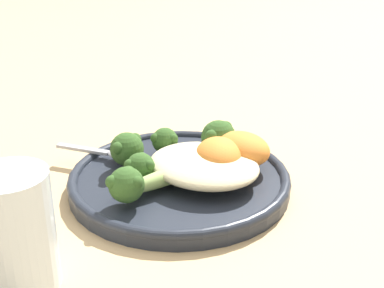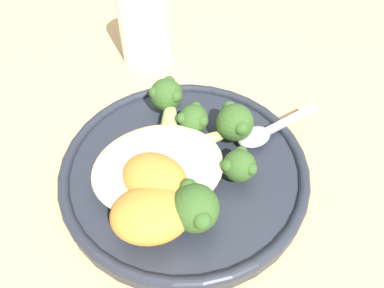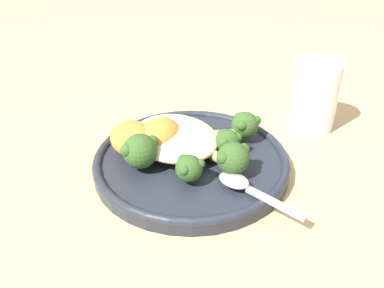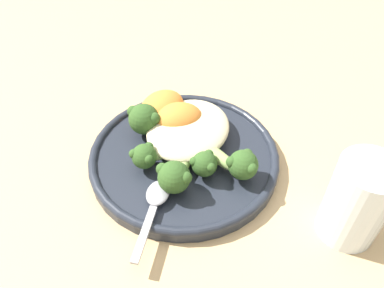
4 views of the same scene
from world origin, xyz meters
name	(u,v)px [view 1 (image 1 of 4)]	position (x,y,z in m)	size (l,w,h in m)	color
ground_plane	(177,194)	(0.00, 0.00, 0.00)	(4.00, 4.00, 0.00)	tan
plate	(179,180)	(0.01, -0.01, 0.01)	(0.26, 0.26, 0.02)	#232833
quinoa_mound	(204,165)	(-0.02, -0.02, 0.04)	(0.13, 0.11, 0.03)	beige
broccoli_stalk_0	(212,145)	(-0.01, -0.06, 0.04)	(0.04, 0.13, 0.04)	#9EBC66
broccoli_stalk_1	(170,148)	(0.04, -0.04, 0.04)	(0.10, 0.08, 0.03)	#9EBC66
broccoli_stalk_2	(137,153)	(0.06, 0.00, 0.04)	(0.13, 0.05, 0.04)	#9EBC66
broccoli_stalk_3	(146,168)	(0.03, 0.02, 0.04)	(0.07, 0.06, 0.03)	#9EBC66
broccoli_stalk_4	(143,182)	(0.01, 0.05, 0.04)	(0.06, 0.12, 0.04)	#9EBC66
sweet_potato_chunk_0	(218,156)	(-0.03, -0.04, 0.04)	(0.07, 0.05, 0.04)	orange
sweet_potato_chunk_1	(242,149)	(-0.04, -0.07, 0.04)	(0.07, 0.06, 0.04)	orange
spoon	(114,153)	(0.10, 0.00, 0.03)	(0.11, 0.04, 0.01)	#A3A3A8
water_glass	(15,231)	(0.02, 0.21, 0.05)	(0.07, 0.07, 0.11)	silver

